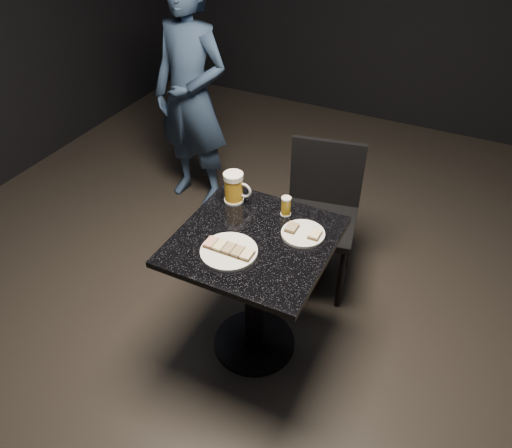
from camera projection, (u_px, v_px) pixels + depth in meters
The scene contains 10 objects.
floor at pixel (254, 343), 2.74m from camera, with size 6.00×6.00×0.00m, color black.
plate_large at pixel (229, 251), 2.19m from camera, with size 0.25×0.25×0.01m, color white.
plate_small at pixel (303, 234), 2.29m from camera, with size 0.20×0.20×0.01m, color white.
patron at pixel (191, 97), 3.37m from camera, with size 0.59×0.38×1.61m, color navy.
table at pixel (254, 277), 2.42m from camera, with size 0.70×0.70×0.75m.
beer_mug at pixel (234, 187), 2.46m from camera, with size 0.15×0.10×0.16m.
beer_tumbler at pixel (286, 206), 2.39m from camera, with size 0.05×0.05×0.10m.
chair at pixel (321, 209), 2.88m from camera, with size 0.49×0.49×0.88m.
canapes_on_plate_large at pixel (229, 249), 2.18m from camera, with size 0.23×0.07×0.02m.
canapes_on_plate_small at pixel (303, 231), 2.28m from camera, with size 0.16×0.07×0.02m.
Camera 1 is at (0.78, -1.56, 2.21)m, focal length 35.00 mm.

